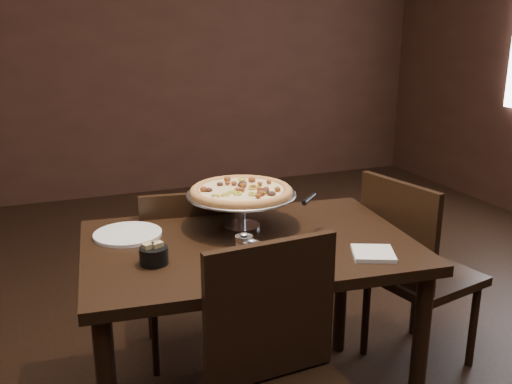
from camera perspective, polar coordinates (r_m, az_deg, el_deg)
name	(u,v)px	position (r m, az deg, el deg)	size (l,w,h in m)	color
room	(288,78)	(2.08, 3.25, 11.28)	(6.04, 7.04, 2.84)	black
dining_table	(249,266)	(2.25, -0.73, -7.39)	(1.33, 0.96, 0.78)	black
pizza_stand	(241,192)	(2.31, -1.49, 0.03)	(0.45, 0.45, 0.19)	silver
parmesan_shaker	(244,248)	(2.01, -1.20, -5.58)	(0.06, 0.06, 0.11)	beige
pepper_flake_shaker	(251,253)	(1.98, -0.46, -6.15)	(0.06, 0.06, 0.10)	maroon
packet_caddy	(154,255)	(2.03, -10.19, -6.20)	(0.10, 0.10, 0.08)	black
napkin_stack	(373,253)	(2.12, 11.64, -6.03)	(0.15, 0.15, 0.02)	white
plate_left	(128,234)	(2.32, -12.71, -4.13)	(0.27, 0.27, 0.01)	white
plate_near	(285,262)	(2.02, 2.89, -6.98)	(0.21, 0.21, 0.01)	white
serving_spatula	(309,200)	(2.24, 5.33, -0.76)	(0.17, 0.17, 0.02)	silver
chair_far	(187,268)	(2.72, -6.95, -7.58)	(0.47, 0.47, 0.89)	black
chair_side	(413,267)	(2.75, 15.41, -7.21)	(0.52, 0.52, 0.94)	black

